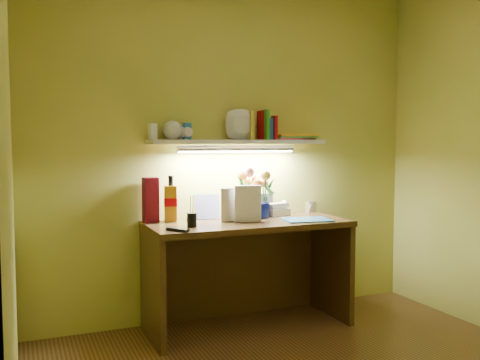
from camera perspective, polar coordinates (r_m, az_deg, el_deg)
name	(u,v)px	position (r m, az deg, el deg)	size (l,w,h in m)	color
desk	(248,274)	(3.80, 0.86, -10.00)	(1.40, 0.60, 0.75)	#341F0E
flower_bouquet	(255,191)	(3.88, 1.61, -1.22)	(0.24, 0.24, 0.38)	#080B3E
telephone	(276,208)	(4.01, 3.85, -3.03)	(0.18, 0.13, 0.11)	beige
desk_clock	(311,207)	(4.23, 7.58, -2.85)	(0.08, 0.04, 0.08)	silver
whisky_bottle	(171,199)	(3.72, -7.38, -1.98)	(0.08, 0.08, 0.32)	#B07410
whisky_box	(151,200)	(3.72, -9.52, -2.09)	(0.10, 0.10, 0.31)	#500711
pen_cup	(192,215)	(3.48, -5.16, -3.73)	(0.06, 0.06, 0.16)	black
art_card	(207,207)	(3.81, -3.55, -2.86)	(0.18, 0.04, 0.18)	white
tv_remote	(178,230)	(3.33, -6.66, -5.28)	(0.04, 0.16, 0.02)	black
blue_folder	(307,220)	(3.78, 7.14, -4.22)	(0.32, 0.23, 0.01)	#2B70B4
desk_book_a	(221,205)	(3.65, -2.03, -2.72)	(0.17, 0.02, 0.23)	beige
desk_book_b	(235,204)	(3.65, -0.57, -2.56)	(0.19, 0.02, 0.25)	silver
wall_shelf	(241,137)	(3.86, 0.07, 4.65)	(1.32, 0.31, 0.25)	silver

